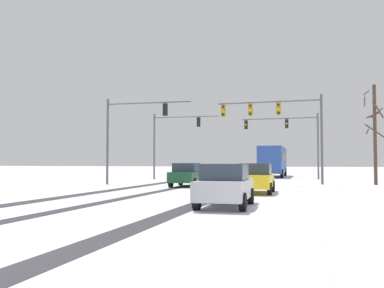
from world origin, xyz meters
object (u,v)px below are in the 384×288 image
at_px(traffic_signal_far_left, 172,134).
at_px(car_dark_green_lead, 187,175).
at_px(car_silver_third, 225,185).
at_px(bus_oncoming, 273,159).
at_px(traffic_signal_near_left, 130,125).
at_px(bare_tree_sidewalk_far, 374,131).
at_px(traffic_signal_far_right, 290,132).
at_px(traffic_signal_near_right, 278,119).
at_px(car_yellow_cab_second, 256,178).

distance_m(traffic_signal_far_left, car_dark_green_lead, 12.57).
distance_m(car_silver_third, bus_oncoming, 33.38).
height_order(traffic_signal_near_left, bare_tree_sidewalk_far, bare_tree_sidewalk_far).
xyz_separation_m(traffic_signal_far_left, car_dark_green_lead, (4.78, -11.04, -3.64)).
bearing_deg(bare_tree_sidewalk_far, bus_oncoming, 119.51).
bearing_deg(traffic_signal_far_right, car_silver_third, -92.65).
height_order(car_silver_third, bus_oncoming, bus_oncoming).
xyz_separation_m(traffic_signal_near_right, car_yellow_cab_second, (-0.66, -8.03, -4.02)).
bearing_deg(car_yellow_cab_second, bus_oncoming, 92.60).
distance_m(traffic_signal_far_left, car_yellow_cab_second, 19.37).
bearing_deg(car_silver_third, car_dark_green_lead, 112.47).
distance_m(traffic_signal_near_left, traffic_signal_far_right, 17.89).
xyz_separation_m(car_dark_green_lead, bare_tree_sidewalk_far, (12.88, 5.62, 3.17)).
relative_size(traffic_signal_near_right, bus_oncoming, 0.68).
height_order(traffic_signal_near_left, traffic_signal_far_left, same).
xyz_separation_m(traffic_signal_near_left, car_yellow_cab_second, (10.12, -6.08, -3.65)).
height_order(traffic_signal_far_left, bus_oncoming, traffic_signal_far_left).
bearing_deg(car_silver_third, traffic_signal_far_right, 87.35).
xyz_separation_m(traffic_signal_far_right, bare_tree_sidewalk_far, (6.49, -9.42, -0.72)).
xyz_separation_m(car_dark_green_lead, car_silver_third, (5.12, -12.38, 0.00)).
bearing_deg(car_yellow_cab_second, car_silver_third, -92.04).
height_order(traffic_signal_near_right, bus_oncoming, traffic_signal_near_right).
bearing_deg(bare_tree_sidewalk_far, car_silver_third, -113.33).
relative_size(car_yellow_cab_second, car_silver_third, 1.00).
bearing_deg(bus_oncoming, traffic_signal_far_left, -132.13).
bearing_deg(traffic_signal_near_right, traffic_signal_near_left, -169.76).
relative_size(traffic_signal_near_left, traffic_signal_far_right, 0.88).
xyz_separation_m(car_silver_third, bus_oncoming, (-0.92, 33.34, 1.18)).
relative_size(traffic_signal_near_right, car_silver_third, 1.82).
bearing_deg(traffic_signal_near_right, traffic_signal_far_right, 88.32).
bearing_deg(traffic_signal_near_left, bus_oncoming, 65.83).
bearing_deg(traffic_signal_far_left, traffic_signal_near_left, -89.78).
relative_size(car_dark_green_lead, bus_oncoming, 0.38).
bearing_deg(car_silver_third, bus_oncoming, 91.58).
relative_size(car_dark_green_lead, car_yellow_cab_second, 1.01).
bearing_deg(bus_oncoming, traffic_signal_near_right, -84.17).
distance_m(car_dark_green_lead, car_silver_third, 13.40).
xyz_separation_m(traffic_signal_near_right, bare_tree_sidewalk_far, (6.85, 2.64, -0.85)).
bearing_deg(traffic_signal_far_left, car_dark_green_lead, -66.60).
bearing_deg(bus_oncoming, traffic_signal_near_left, -114.17).
bearing_deg(car_silver_third, traffic_signal_near_right, 86.59).
distance_m(traffic_signal_far_right, bare_tree_sidewalk_far, 11.46).
bearing_deg(bus_oncoming, car_dark_green_lead, -101.33).
bearing_deg(car_dark_green_lead, traffic_signal_near_left, 167.62).
xyz_separation_m(traffic_signal_near_right, bus_oncoming, (-1.84, 17.98, -2.85)).
xyz_separation_m(car_yellow_cab_second, bare_tree_sidewalk_far, (7.50, 10.67, 3.17)).
bearing_deg(bare_tree_sidewalk_far, traffic_signal_near_right, -158.93).
distance_m(traffic_signal_near_left, car_silver_third, 17.05).
xyz_separation_m(traffic_signal_far_right, bus_oncoming, (-2.19, 5.92, -2.72)).
xyz_separation_m(traffic_signal_near_left, traffic_signal_near_right, (10.78, 1.95, 0.37)).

